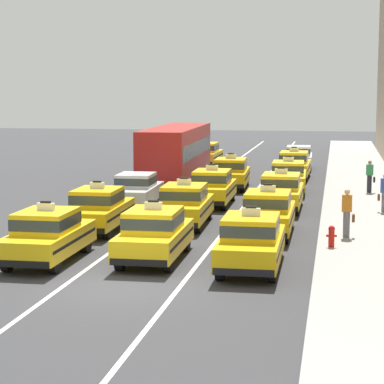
{
  "coord_description": "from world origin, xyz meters",
  "views": [
    {
      "loc": [
        5.77,
        -20.39,
        5.48
      ],
      "look_at": [
        0.09,
        10.39,
        1.3
      ],
      "focal_mm": 73.46,
      "sensor_mm": 36.0,
      "label": 1
    }
  ],
  "objects": [
    {
      "name": "taxi_left_fifth",
      "position": [
        -3.23,
        33.62,
        0.88
      ],
      "size": [
        1.86,
        4.57,
        1.96
      ],
      "color": "black",
      "rests_on": "ground"
    },
    {
      "name": "lane_stripe_center_right",
      "position": [
        1.6,
        20.0,
        0.0
      ],
      "size": [
        0.14,
        80.0,
        0.01
      ],
      "primitive_type": "cube",
      "color": "silver",
      "rests_on": "ground"
    },
    {
      "name": "ground_plane",
      "position": [
        0.0,
        0.0,
        0.0
      ],
      "size": [
        160.0,
        160.0,
        0.0
      ],
      "primitive_type": "plane",
      "color": "#353538"
    },
    {
      "name": "taxi_center_third",
      "position": [
        0.11,
        15.52,
        0.88
      ],
      "size": [
        1.9,
        4.59,
        1.96
      ],
      "color": "black",
      "rests_on": "ground"
    },
    {
      "name": "sedan_right_sixth",
      "position": [
        3.28,
        32.67,
        0.85
      ],
      "size": [
        1.86,
        4.34,
        1.58
      ],
      "color": "black",
      "rests_on": "ground"
    },
    {
      "name": "fire_hydrant",
      "position": [
        5.68,
        5.97,
        0.55
      ],
      "size": [
        0.36,
        0.22,
        0.73
      ],
      "color": "red",
      "rests_on": "sidewalk_curb"
    },
    {
      "name": "bus_left_fourth",
      "position": [
        -3.32,
        23.91,
        1.82
      ],
      "size": [
        2.84,
        11.27,
        3.22
      ],
      "color": "black",
      "rests_on": "ground"
    },
    {
      "name": "taxi_center_second",
      "position": [
        -0.11,
        9.86,
        0.88
      ],
      "size": [
        1.96,
        4.61,
        1.96
      ],
      "color": "black",
      "rests_on": "ground"
    },
    {
      "name": "taxi_left_nearest",
      "position": [
        -3.12,
        2.69,
        0.88
      ],
      "size": [
        1.85,
        4.57,
        1.96
      ],
      "color": "black",
      "rests_on": "ground"
    },
    {
      "name": "pedestrian_near_crosswalk",
      "position": [
        7.48,
        20.33,
        0.98
      ],
      "size": [
        0.47,
        0.24,
        1.65
      ],
      "color": "#23232D",
      "rests_on": "sidewalk_curb"
    },
    {
      "name": "taxi_right_nearest",
      "position": [
        3.3,
        2.82,
        0.88
      ],
      "size": [
        1.87,
        4.58,
        1.96
      ],
      "color": "black",
      "rests_on": "ground"
    },
    {
      "name": "taxi_center_fourth",
      "position": [
        0.17,
        21.67,
        0.88
      ],
      "size": [
        2.02,
        4.64,
        1.96
      ],
      "color": "black",
      "rests_on": "ground"
    },
    {
      "name": "taxi_right_fifth",
      "position": [
        3.29,
        26.92,
        0.88
      ],
      "size": [
        1.89,
        4.59,
        1.96
      ],
      "color": "black",
      "rests_on": "ground"
    },
    {
      "name": "taxi_right_fourth",
      "position": [
        3.33,
        20.51,
        0.88
      ],
      "size": [
        1.95,
        4.61,
        1.96
      ],
      "color": "black",
      "rests_on": "ground"
    },
    {
      "name": "taxi_center_nearest",
      "position": [
        0.14,
        3.49,
        0.88
      ],
      "size": [
        1.89,
        4.59,
        1.96
      ],
      "color": "black",
      "rests_on": "ground"
    },
    {
      "name": "sedan_left_third",
      "position": [
        -3.2,
        14.2,
        0.85
      ],
      "size": [
        1.88,
        4.35,
        1.58
      ],
      "color": "black",
      "rests_on": "ground"
    },
    {
      "name": "taxi_left_second",
      "position": [
        -3.14,
        8.13,
        0.88
      ],
      "size": [
        1.91,
        4.6,
        1.96
      ],
      "color": "black",
      "rests_on": "ground"
    },
    {
      "name": "pedestrian_trailing",
      "position": [
        7.85,
        14.03,
        0.98
      ],
      "size": [
        0.47,
        0.24,
        1.66
      ],
      "color": "slate",
      "rests_on": "sidewalk_curb"
    },
    {
      "name": "pedestrian_mid_block",
      "position": [
        6.2,
        7.88,
        1.02
      ],
      "size": [
        0.47,
        0.24,
        1.74
      ],
      "color": "slate",
      "rests_on": "sidewalk_curb"
    },
    {
      "name": "lane_stripe_left_center",
      "position": [
        -1.6,
        20.0,
        0.0
      ],
      "size": [
        0.14,
        80.0,
        0.01
      ],
      "primitive_type": "cube",
      "color": "silver",
      "rests_on": "ground"
    },
    {
      "name": "taxi_right_third",
      "position": [
        3.38,
        14.54,
        0.88
      ],
      "size": [
        1.83,
        4.57,
        1.96
      ],
      "color": "black",
      "rests_on": "ground"
    },
    {
      "name": "taxi_right_second",
      "position": [
        3.32,
        8.41,
        0.88
      ],
      "size": [
        1.84,
        4.57,
        1.96
      ],
      "color": "black",
      "rests_on": "ground"
    },
    {
      "name": "sidewalk_curb",
      "position": [
        7.2,
        15.0,
        0.07
      ],
      "size": [
        4.0,
        90.0,
        0.15
      ],
      "primitive_type": "cube",
      "color": "#9E9993",
      "rests_on": "ground"
    }
  ]
}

